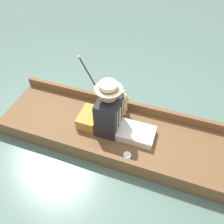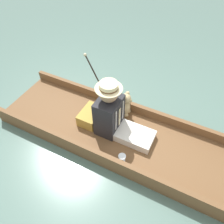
{
  "view_description": "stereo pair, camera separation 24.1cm",
  "coord_description": "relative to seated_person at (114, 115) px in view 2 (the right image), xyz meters",
  "views": [
    {
      "loc": [
        1.74,
        0.51,
        2.47
      ],
      "look_at": [
        -0.01,
        -0.1,
        0.46
      ],
      "focal_mm": 35.0,
      "sensor_mm": 36.0,
      "label": 1
    },
    {
      "loc": [
        1.64,
        0.73,
        2.47
      ],
      "look_at": [
        -0.01,
        -0.1,
        0.46
      ],
      "focal_mm": 35.0,
      "sensor_mm": 36.0,
      "label": 2
    }
  ],
  "objects": [
    {
      "name": "punt_boat",
      "position": [
        0.01,
        0.07,
        -0.35
      ],
      "size": [
        0.99,
        3.38,
        0.25
      ],
      "color": "brown",
      "rests_on": "ground_plane"
    },
    {
      "name": "seat_cushion",
      "position": [
        -0.02,
        -0.37,
        -0.22
      ],
      "size": [
        0.37,
        0.26,
        0.17
      ],
      "color": "#B7933D",
      "rests_on": "punt_boat"
    },
    {
      "name": "walking_cane",
      "position": [
        -0.39,
        -0.46,
        0.16
      ],
      "size": [
        0.04,
        0.41,
        0.81
      ],
      "color": "#2D2823",
      "rests_on": "punt_boat"
    },
    {
      "name": "ground_plane",
      "position": [
        0.01,
        0.07,
        -0.42
      ],
      "size": [
        16.0,
        16.0,
        0.0
      ],
      "primitive_type": "plane",
      "color": "slate"
    },
    {
      "name": "teddy_bear",
      "position": [
        -0.35,
        0.01,
        -0.12
      ],
      "size": [
        0.27,
        0.16,
        0.39
      ],
      "color": "tan",
      "rests_on": "punt_boat"
    },
    {
      "name": "seated_person",
      "position": [
        0.0,
        0.0,
        0.0
      ],
      "size": [
        0.36,
        0.78,
        0.8
      ],
      "rotation": [
        0.0,
        0.0,
        -0.06
      ],
      "color": "white",
      "rests_on": "punt_boat"
    },
    {
      "name": "wine_glass",
      "position": [
        0.38,
        0.29,
        -0.24
      ],
      "size": [
        0.09,
        0.09,
        0.1
      ],
      "color": "silver",
      "rests_on": "punt_boat"
    }
  ]
}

